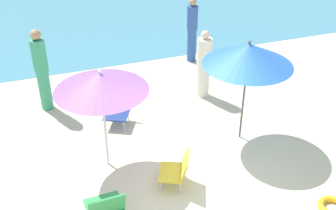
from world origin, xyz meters
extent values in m
plane|color=beige|center=(0.00, 0.00, 0.00)|extent=(40.00, 40.00, 0.00)
cylinder|color=silver|center=(-1.08, 1.37, 0.92)|extent=(0.04, 0.04, 1.83)
cone|color=#8E56C6|center=(-1.08, 1.37, 1.68)|extent=(1.55, 1.55, 0.31)
sphere|color=silver|center=(-1.08, 1.37, 1.86)|extent=(0.06, 0.06, 0.06)
cylinder|color=#4C4C51|center=(1.55, 1.33, 0.99)|extent=(0.04, 0.04, 1.98)
cone|color=blue|center=(1.55, 1.33, 1.78)|extent=(1.63, 1.63, 0.40)
sphere|color=#4C4C51|center=(1.55, 1.33, 2.01)|extent=(0.06, 0.06, 0.06)
cube|color=navy|center=(-0.63, 2.56, 0.24)|extent=(0.65, 0.66, 0.03)
cube|color=navy|center=(-0.51, 2.80, 0.41)|extent=(0.48, 0.33, 0.32)
cylinder|color=silver|center=(-0.55, 2.30, 0.11)|extent=(0.02, 0.02, 0.23)
cylinder|color=silver|center=(-0.89, 2.47, 0.11)|extent=(0.02, 0.02, 0.23)
cylinder|color=silver|center=(-0.37, 2.66, 0.11)|extent=(0.02, 0.02, 0.23)
cylinder|color=silver|center=(-0.70, 2.83, 0.11)|extent=(0.02, 0.02, 0.23)
cube|color=#33934C|center=(-1.41, 0.16, 0.20)|extent=(0.57, 0.48, 0.03)
cube|color=#33934C|center=(-1.40, -0.09, 0.42)|extent=(0.56, 0.18, 0.42)
cylinder|color=silver|center=(-1.64, 0.34, 0.09)|extent=(0.02, 0.02, 0.19)
cylinder|color=silver|center=(-1.19, 0.35, 0.09)|extent=(0.02, 0.02, 0.19)
cube|color=gold|center=(-0.20, 0.48, 0.26)|extent=(0.58, 0.64, 0.03)
cube|color=gold|center=(0.00, 0.39, 0.44)|extent=(0.34, 0.53, 0.36)
cylinder|color=silver|center=(-0.43, 0.36, 0.12)|extent=(0.02, 0.02, 0.24)
cylinder|color=silver|center=(-0.26, 0.73, 0.12)|extent=(0.02, 0.02, 0.24)
cylinder|color=silver|center=(-0.13, 0.23, 0.12)|extent=(0.02, 0.02, 0.24)
cylinder|color=silver|center=(0.03, 0.60, 0.12)|extent=(0.02, 0.02, 0.24)
cylinder|color=#389970|center=(-1.91, 3.71, 0.46)|extent=(0.26, 0.26, 0.92)
cylinder|color=#389970|center=(-1.91, 3.71, 1.26)|extent=(0.30, 0.30, 0.68)
sphere|color=tan|center=(-1.91, 3.71, 1.71)|extent=(0.21, 0.21, 0.21)
cylinder|color=silver|center=(1.51, 3.08, 0.38)|extent=(0.28, 0.28, 0.77)
cylinder|color=silver|center=(1.51, 3.08, 1.08)|extent=(0.33, 0.33, 0.62)
sphere|color=beige|center=(1.51, 3.08, 1.48)|extent=(0.18, 0.18, 0.18)
cylinder|color=#2D519E|center=(1.98, 4.91, 0.44)|extent=(0.24, 0.24, 0.88)
cylinder|color=#2D519E|center=(1.98, 4.91, 1.19)|extent=(0.28, 0.28, 0.62)
sphere|color=tan|center=(1.98, 4.91, 1.60)|extent=(0.19, 0.19, 0.19)
torus|color=yellow|center=(2.00, -0.92, 0.05)|extent=(0.46, 0.46, 0.10)
camera|label=1|loc=(-2.06, -4.61, 4.88)|focal=45.19mm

